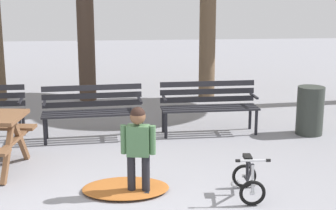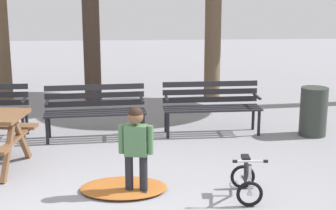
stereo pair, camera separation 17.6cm
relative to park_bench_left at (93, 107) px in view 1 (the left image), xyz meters
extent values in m
cube|color=brown|center=(-1.00, -1.67, -0.15)|extent=(0.13, 0.57, 0.76)
cube|color=brown|center=(-0.93, -1.17, -0.15)|extent=(0.13, 0.57, 0.76)
cube|color=brown|center=(-0.96, -1.42, -0.09)|extent=(0.22, 1.10, 0.04)
cylinder|color=black|center=(-1.14, -0.10, -0.29)|extent=(0.05, 0.05, 0.44)
cylinder|color=black|center=(-1.15, 0.26, -0.29)|extent=(0.05, 0.05, 0.44)
cube|color=black|center=(-1.14, 0.08, 0.11)|extent=(0.06, 0.40, 0.03)
cube|color=#232328|center=(-0.01, 0.09, -0.07)|extent=(1.60, 0.19, 0.03)
cube|color=#232328|center=(0.00, -0.03, -0.07)|extent=(1.60, 0.19, 0.03)
cube|color=#232328|center=(0.01, -0.15, -0.07)|extent=(1.60, 0.19, 0.03)
cube|color=#232328|center=(0.02, -0.27, -0.07)|extent=(1.60, 0.19, 0.03)
cube|color=#232328|center=(-0.01, 0.13, 0.03)|extent=(1.60, 0.17, 0.09)
cube|color=#232328|center=(-0.01, 0.13, 0.16)|extent=(1.60, 0.17, 0.09)
cube|color=#232328|center=(-0.01, 0.13, 0.30)|extent=(1.60, 0.17, 0.09)
cylinder|color=black|center=(0.77, -0.19, -0.29)|extent=(0.05, 0.05, 0.44)
cylinder|color=black|center=(0.74, 0.16, -0.29)|extent=(0.05, 0.05, 0.44)
cube|color=black|center=(0.75, -0.02, 0.11)|extent=(0.07, 0.40, 0.03)
cylinder|color=black|center=(-0.73, -0.31, -0.29)|extent=(0.05, 0.05, 0.44)
cylinder|color=black|center=(-0.76, 0.05, -0.29)|extent=(0.05, 0.05, 0.44)
cube|color=black|center=(-0.74, -0.13, 0.11)|extent=(0.07, 0.40, 0.03)
cube|color=#232328|center=(1.90, 0.24, -0.07)|extent=(1.60, 0.12, 0.03)
cube|color=#232328|center=(1.91, 0.12, -0.07)|extent=(1.60, 0.12, 0.03)
cube|color=#232328|center=(1.91, 0.00, -0.07)|extent=(1.60, 0.12, 0.03)
cube|color=#232328|center=(1.91, -0.12, -0.07)|extent=(1.60, 0.12, 0.03)
cube|color=#232328|center=(1.90, 0.28, 0.03)|extent=(1.60, 0.09, 0.09)
cube|color=#232328|center=(1.90, 0.28, 0.16)|extent=(1.60, 0.09, 0.09)
cube|color=#232328|center=(1.90, 0.28, 0.30)|extent=(1.60, 0.09, 0.09)
cylinder|color=black|center=(2.66, -0.07, -0.29)|extent=(0.05, 0.05, 0.44)
cylinder|color=black|center=(2.65, 0.29, -0.29)|extent=(0.05, 0.05, 0.44)
cube|color=black|center=(2.66, 0.11, 0.11)|extent=(0.05, 0.40, 0.03)
cylinder|color=black|center=(1.16, -0.12, -0.29)|extent=(0.05, 0.05, 0.44)
cylinder|color=black|center=(1.15, 0.24, -0.29)|extent=(0.05, 0.05, 0.44)
cube|color=black|center=(1.16, 0.06, 0.11)|extent=(0.05, 0.40, 0.03)
cylinder|color=black|center=(0.72, -2.38, -0.26)|extent=(0.10, 0.10, 0.49)
cube|color=black|center=(0.72, -2.38, -0.48)|extent=(0.12, 0.17, 0.06)
cylinder|color=black|center=(0.55, -2.35, -0.26)|extent=(0.10, 0.10, 0.49)
cube|color=black|center=(0.55, -2.35, -0.48)|extent=(0.12, 0.17, 0.06)
cube|color=#477047|center=(0.64, -2.37, 0.16)|extent=(0.28, 0.19, 0.36)
sphere|color=brown|center=(0.64, -2.37, 0.45)|extent=(0.18, 0.18, 0.18)
sphere|color=black|center=(0.64, -2.37, 0.47)|extent=(0.17, 0.17, 0.17)
cylinder|color=#477047|center=(0.80, -2.40, 0.17)|extent=(0.07, 0.07, 0.34)
cylinder|color=#477047|center=(0.47, -2.34, 0.17)|extent=(0.07, 0.07, 0.34)
torus|color=black|center=(1.90, -2.78, -0.36)|extent=(0.30, 0.06, 0.30)
cylinder|color=silver|center=(1.90, -2.78, -0.36)|extent=(0.05, 0.04, 0.04)
torus|color=black|center=(1.93, -2.27, -0.36)|extent=(0.30, 0.06, 0.30)
cylinder|color=silver|center=(1.93, -2.27, -0.36)|extent=(0.05, 0.04, 0.04)
torus|color=white|center=(2.04, -2.27, -0.46)|extent=(0.11, 0.03, 0.11)
torus|color=white|center=(1.82, -2.26, -0.46)|extent=(0.11, 0.03, 0.11)
cylinder|color=black|center=(1.91, -2.60, -0.19)|extent=(0.06, 0.31, 0.32)
cylinder|color=black|center=(1.92, -2.44, -0.21)|extent=(0.04, 0.08, 0.27)
cylinder|color=black|center=(1.92, -2.36, -0.35)|extent=(0.04, 0.20, 0.05)
cylinder|color=silver|center=(1.90, -2.76, -0.20)|extent=(0.04, 0.07, 0.32)
cylinder|color=black|center=(1.91, -2.58, -0.09)|extent=(0.05, 0.32, 0.05)
cube|color=black|center=(1.92, -2.42, -0.06)|extent=(0.10, 0.18, 0.04)
cylinder|color=silver|center=(1.90, -2.74, 0.01)|extent=(0.34, 0.05, 0.02)
cylinder|color=black|center=(2.07, -2.75, 0.01)|extent=(0.05, 0.04, 0.04)
cylinder|color=black|center=(1.73, -2.73, 0.01)|extent=(0.05, 0.04, 0.04)
ellipsoid|color=#9E5623|center=(0.49, -2.23, -0.48)|extent=(1.07, 0.76, 0.07)
cylinder|color=#2D332D|center=(3.55, -0.10, -0.11)|extent=(0.44, 0.44, 0.80)
cylinder|color=#423328|center=(-0.25, 2.86, 1.48)|extent=(0.36, 0.36, 3.99)
cylinder|color=brown|center=(2.33, 2.84, 1.21)|extent=(0.35, 0.35, 3.43)
camera|label=1|loc=(0.45, -8.00, 1.91)|focal=54.54mm
camera|label=2|loc=(0.63, -8.01, 1.91)|focal=54.54mm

